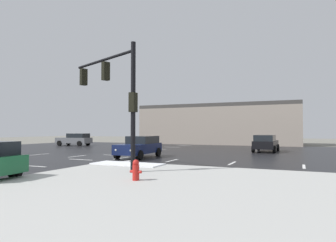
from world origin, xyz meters
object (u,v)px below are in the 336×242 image
(sedan_grey, at_px, (75,139))
(sedan_navy, at_px, (140,146))
(traffic_signal_mast, at_px, (115,88))
(sedan_black, at_px, (266,143))
(fire_hydrant, at_px, (136,170))

(sedan_grey, distance_m, sedan_navy, 19.23)
(traffic_signal_mast, height_order, sedan_grey, traffic_signal_mast)
(sedan_black, bearing_deg, fire_hydrant, 173.42)
(sedan_grey, relative_size, sedan_navy, 1.01)
(traffic_signal_mast, distance_m, fire_hydrant, 5.12)
(sedan_grey, relative_size, sedan_black, 1.01)
(fire_hydrant, height_order, sedan_grey, sedan_grey)
(traffic_signal_mast, distance_m, sedan_black, 17.74)
(traffic_signal_mast, relative_size, fire_hydrant, 7.58)
(fire_hydrant, distance_m, sedan_grey, 29.24)
(sedan_grey, height_order, sedan_black, same)
(traffic_signal_mast, relative_size, sedan_grey, 1.30)
(fire_hydrant, bearing_deg, sedan_black, 81.58)
(traffic_signal_mast, bearing_deg, sedan_black, -85.85)
(sedan_grey, xyz_separation_m, sedan_navy, (15.80, -10.97, 0.00))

